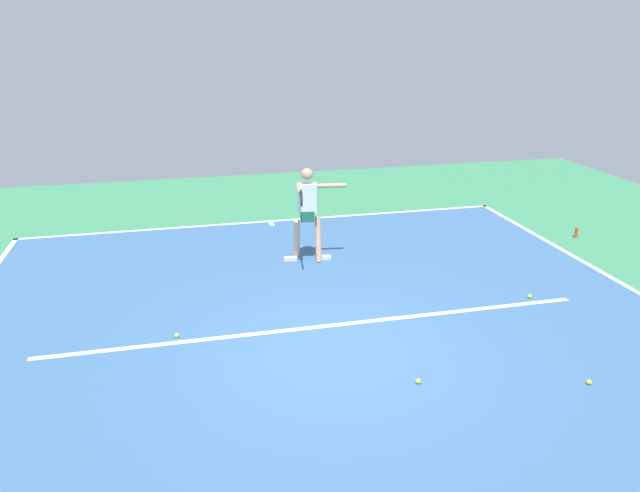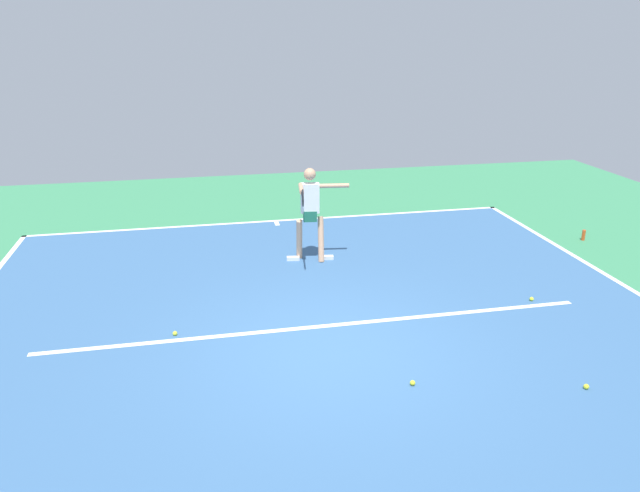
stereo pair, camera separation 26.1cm
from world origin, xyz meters
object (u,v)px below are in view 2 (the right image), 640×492
at_px(tennis_ball_by_baseline, 413,383).
at_px(tennis_ball_near_player, 532,299).
at_px(water_bottle, 584,235).
at_px(tennis_ball_near_service_line, 175,333).
at_px(tennis_player, 310,209).
at_px(tennis_ball_by_sideline, 586,387).

height_order(tennis_ball_by_baseline, tennis_ball_near_player, same).
bearing_deg(water_bottle, tennis_ball_near_service_line, 16.84).
distance_m(tennis_player, tennis_ball_near_service_line, 3.63).
xyz_separation_m(tennis_player, tennis_ball_by_baseline, (-0.44, 4.37, -0.99)).
bearing_deg(water_bottle, tennis_ball_near_player, 43.44).
bearing_deg(tennis_player, tennis_ball_near_service_line, 52.83).
xyz_separation_m(tennis_ball_by_sideline, tennis_ball_near_player, (-0.67, -2.41, 0.00)).
xyz_separation_m(tennis_ball_by_baseline, tennis_ball_near_service_line, (2.89, -1.88, 0.00)).
height_order(tennis_ball_by_sideline, tennis_ball_near_service_line, same).
bearing_deg(water_bottle, tennis_player, -0.08).
relative_size(tennis_ball_near_service_line, water_bottle, 0.30).
distance_m(tennis_player, tennis_ball_near_player, 4.12).
bearing_deg(water_bottle, tennis_ball_by_sideline, 56.16).
height_order(tennis_ball_by_baseline, tennis_ball_by_sideline, same).
bearing_deg(tennis_ball_by_baseline, tennis_ball_near_player, -144.85).
bearing_deg(tennis_ball_near_player, tennis_ball_by_baseline, 35.15).
bearing_deg(tennis_player, tennis_ball_by_sideline, 124.36).
relative_size(tennis_player, water_bottle, 8.10).
xyz_separation_m(tennis_player, tennis_ball_near_player, (-3.15, 2.46, -0.99)).
bearing_deg(tennis_ball_near_service_line, tennis_player, -134.51).
bearing_deg(tennis_ball_near_player, tennis_ball_by_sideline, 74.50).
relative_size(tennis_ball_near_service_line, tennis_ball_near_player, 1.00).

